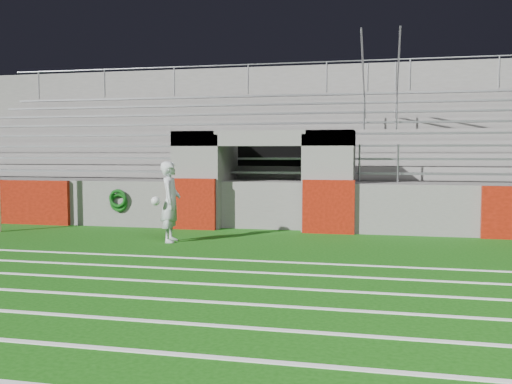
# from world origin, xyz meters

# --- Properties ---
(ground) EXTENTS (90.00, 90.00, 0.00)m
(ground) POSITION_xyz_m (0.00, 0.00, 0.00)
(ground) COLOR #124A0C
(ground) RESTS_ON ground
(field_markings) EXTENTS (28.00, 8.09, 0.01)m
(field_markings) POSITION_xyz_m (0.00, -5.00, 0.01)
(field_markings) COLOR white
(field_markings) RESTS_ON ground
(stadium_structure) EXTENTS (26.00, 8.48, 5.42)m
(stadium_structure) POSITION_xyz_m (0.00, 7.97, 1.49)
(stadium_structure) COLOR #5F5D5A
(stadium_structure) RESTS_ON ground
(goalkeeper_with_ball) EXTENTS (0.61, 0.78, 1.83)m
(goalkeeper_with_ball) POSITION_xyz_m (-1.57, 0.83, 0.92)
(goalkeeper_with_ball) COLOR #B8BDC3
(goalkeeper_with_ball) RESTS_ON ground
(hose_coil) EXTENTS (0.52, 0.15, 0.63)m
(hose_coil) POSITION_xyz_m (-3.89, 2.93, 0.73)
(hose_coil) COLOR #0D450F
(hose_coil) RESTS_ON ground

